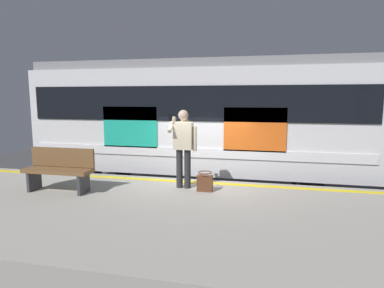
% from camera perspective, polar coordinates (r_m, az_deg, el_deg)
% --- Properties ---
extents(ground_plane, '(24.18, 24.18, 0.00)m').
position_cam_1_polar(ground_plane, '(8.22, 1.02, -13.32)').
color(ground_plane, '#3D3D3F').
extents(platform, '(14.56, 4.39, 1.05)m').
position_cam_1_polar(platform, '(6.05, -3.40, -16.08)').
color(platform, '#9E998E').
rests_on(platform, ground).
extents(safety_line, '(14.27, 0.16, 0.01)m').
position_cam_1_polar(safety_line, '(7.61, 0.57, -6.71)').
color(safety_line, yellow).
rests_on(safety_line, platform).
extents(track_rail_near, '(18.93, 0.08, 0.16)m').
position_cam_1_polar(track_rail_near, '(9.43, 2.71, -9.95)').
color(track_rail_near, slate).
rests_on(track_rail_near, ground).
extents(track_rail_far, '(18.93, 0.08, 0.16)m').
position_cam_1_polar(track_rail_far, '(10.79, 4.07, -7.63)').
color(track_rail_far, slate).
rests_on(track_rail_far, ground).
extents(train_carriage, '(9.43, 2.84, 3.85)m').
position_cam_1_polar(train_carriage, '(9.75, 1.49, 4.94)').
color(train_carriage, silver).
rests_on(train_carriage, ground).
extents(passenger, '(0.57, 0.55, 1.70)m').
position_cam_1_polar(passenger, '(6.99, -1.49, 0.31)').
color(passenger, '#262628').
rests_on(passenger, platform).
extents(handbag, '(0.32, 0.30, 0.41)m').
position_cam_1_polar(handbag, '(6.87, 2.27, -6.71)').
color(handbag, '#59331E').
rests_on(handbag, platform).
extents(bench, '(1.46, 0.44, 0.90)m').
position_cam_1_polar(bench, '(7.36, -22.21, -3.97)').
color(bench, brown).
rests_on(bench, platform).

